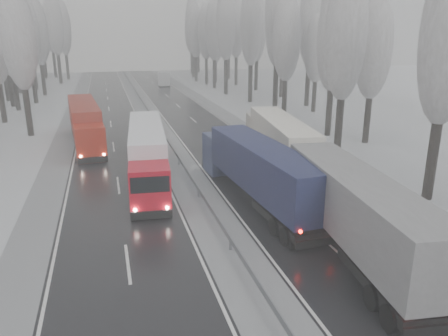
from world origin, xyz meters
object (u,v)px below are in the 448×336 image
truck_red_white (147,150)px  truck_red_red (85,121)px  truck_cream_box (278,137)px  truck_blue_box (256,167)px  box_truck_distant (164,78)px  truck_grey_tarp (347,203)px

truck_red_white → truck_red_red: truck_red_red is taller
truck_red_white → truck_red_red: 14.17m
truck_red_white → truck_cream_box: bearing=10.8°
truck_blue_box → box_truck_distant: size_ratio=1.97×
truck_grey_tarp → box_truck_distant: truck_grey_tarp is taller
truck_grey_tarp → box_truck_distant: bearing=95.5°
truck_cream_box → box_truck_distant: size_ratio=1.98×
truck_red_white → box_truck_distant: bearing=85.8°
truck_grey_tarp → truck_red_red: 30.51m
box_truck_distant → truck_blue_box: bearing=-86.4°
truck_grey_tarp → truck_cream_box: 15.37m
truck_grey_tarp → truck_cream_box: truck_grey_tarp is taller
truck_blue_box → truck_red_white: bearing=130.5°
truck_red_red → truck_red_white: bearing=-74.9°
truck_cream_box → box_truck_distant: bearing=98.4°
box_truck_distant → truck_red_red: bearing=-99.6°
truck_cream_box → truck_red_red: bearing=150.5°
truck_blue_box → truck_cream_box: (4.64, 7.70, 0.01)m
box_truck_distant → truck_red_white: truck_red_white is taller
truck_cream_box → truck_red_red: (-16.04, 12.06, -0.01)m
truck_grey_tarp → truck_blue_box: 7.84m
truck_grey_tarp → box_truck_distant: size_ratio=2.04×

